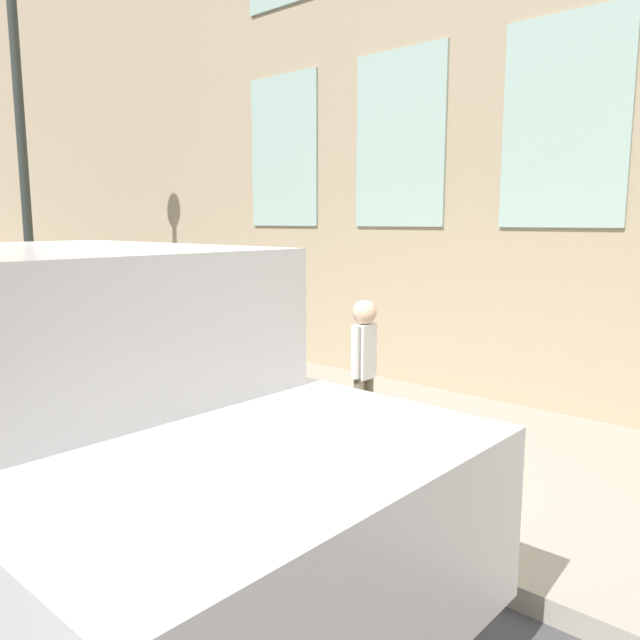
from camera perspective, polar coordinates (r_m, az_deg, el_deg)
The scene contains 6 objects.
ground_plane at distance 4.81m, azimuth -5.96°, elevation -15.85°, with size 80.00×80.00×0.00m, color #47474C.
sidewalk at distance 5.86m, azimuth 5.56°, elevation -10.48°, with size 3.10×60.00×0.14m.
fire_hydrant at distance 5.28m, azimuth -3.96°, elevation -7.69°, with size 0.33×0.44×0.72m.
person at distance 5.14m, azimuth 4.04°, elevation -3.69°, with size 0.30×0.20×1.25m.
parked_car_silver_near at distance 3.77m, azimuth -22.75°, elevation -7.02°, with size 1.93×4.51×1.88m.
street_lamp at distance 9.21m, azimuth -25.73°, elevation 16.13°, with size 0.36×0.36×5.04m.
Camera 1 is at (-2.91, -3.26, 2.02)m, focal length 35.00 mm.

